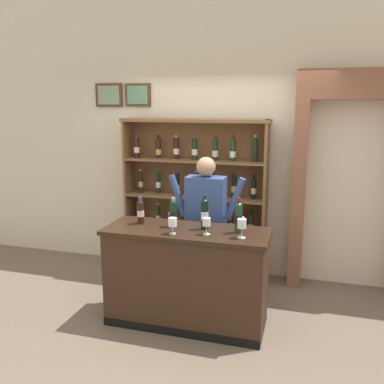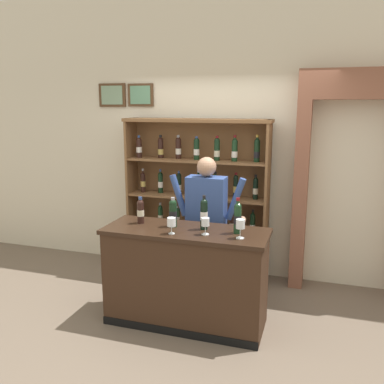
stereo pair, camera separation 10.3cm
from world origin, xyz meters
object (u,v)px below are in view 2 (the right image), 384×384
object	(u,v)px
wine_glass_spare	(205,223)
tasting_counter	(186,277)
wine_glass_left	(240,225)
shopkeeper	(206,213)
wine_glass_right	(171,223)
wine_shelf	(197,194)
tasting_bottle_rosso	(204,213)
tasting_bottle_riserva	(238,217)
tasting_bottle_chianti	(173,212)
tasting_bottle_bianco	(141,211)

from	to	relation	value
wine_glass_spare	tasting_counter	bearing A→B (deg)	156.73
wine_glass_left	wine_glass_spare	size ratio (longest dim) A/B	1.11
shopkeeper	wine_glass_right	distance (m)	0.78
tasting_counter	wine_glass_spare	world-z (taller)	wine_glass_spare
wine_glass_left	wine_shelf	bearing A→B (deg)	121.29
wine_shelf	tasting_bottle_rosso	size ratio (longest dim) A/B	5.94
shopkeeper	wine_glass_spare	world-z (taller)	shopkeeper
tasting_bottle_riserva	wine_glass_spare	size ratio (longest dim) A/B	2.13
shopkeeper	tasting_bottle_riserva	bearing A→B (deg)	-50.78
tasting_bottle_rosso	tasting_bottle_riserva	bearing A→B (deg)	-3.93
wine_shelf	wine_glass_left	size ratio (longest dim) A/B	11.21
shopkeeper	tasting_bottle_chianti	world-z (taller)	shopkeeper
wine_shelf	wine_glass_left	world-z (taller)	wine_shelf
tasting_bottle_bianco	tasting_bottle_chianti	distance (m)	0.35
shopkeeper	tasting_bottle_chianti	size ratio (longest dim) A/B	5.46
tasting_bottle_bianco	wine_glass_spare	distance (m)	0.74
tasting_counter	wine_glass_right	world-z (taller)	wine_glass_right
tasting_counter	tasting_bottle_rosso	bearing A→B (deg)	19.24
wine_shelf	tasting_counter	xyz separation A→B (m)	(0.25, -1.21, -0.56)
shopkeeper	tasting_bottle_chianti	xyz separation A→B (m)	(-0.19, -0.54, 0.13)
tasting_bottle_riserva	wine_glass_left	world-z (taller)	tasting_bottle_riserva
shopkeeper	tasting_bottle_bianco	size ratio (longest dim) A/B	5.89
tasting_bottle_bianco	wine_glass_spare	xyz separation A→B (m)	(0.72, -0.16, -0.02)
tasting_bottle_bianco	wine_glass_left	bearing A→B (deg)	-9.37
tasting_counter	tasting_bottle_rosso	xyz separation A→B (m)	(0.17, 0.06, 0.64)
shopkeeper	wine_glass_left	bearing A→B (deg)	-53.95
shopkeeper	wine_glass_spare	size ratio (longest dim) A/B	10.07
tasting_bottle_riserva	tasting_bottle_bianco	bearing A→B (deg)	178.26
shopkeeper	tasting_bottle_rosso	bearing A→B (deg)	-76.70
wine_shelf	shopkeeper	bearing A→B (deg)	-64.77
tasting_bottle_bianco	tasting_bottle_rosso	bearing A→B (deg)	-0.65
wine_shelf	tasting_bottle_chianti	distance (m)	1.17
tasting_bottle_riserva	wine_glass_left	bearing A→B (deg)	-69.08
tasting_bottle_rosso	wine_glass_right	bearing A→B (deg)	-137.55
wine_shelf	wine_glass_right	xyz separation A→B (m)	(0.17, -1.38, 0.03)
wine_shelf	tasting_bottle_riserva	xyz separation A→B (m)	(0.75, -1.18, 0.08)
wine_shelf	tasting_bottle_rosso	distance (m)	1.23
shopkeeper	tasting_counter	bearing A→B (deg)	-93.76
tasting_bottle_rosso	tasting_bottle_riserva	size ratio (longest dim) A/B	0.99
tasting_counter	wine_glass_spare	size ratio (longest dim) A/B	10.01
shopkeeper	tasting_bottle_riserva	xyz separation A→B (m)	(0.46, -0.56, 0.14)
shopkeeper	tasting_bottle_chianti	distance (m)	0.59
shopkeeper	wine_glass_spare	xyz separation A→B (m)	(0.18, -0.69, 0.09)
wine_shelf	tasting_bottle_riserva	distance (m)	1.40
wine_glass_spare	tasting_bottle_chianti	bearing A→B (deg)	158.15
tasting_bottle_chianti	wine_glass_spare	size ratio (longest dim) A/B	1.84
tasting_bottle_rosso	wine_glass_left	xyz separation A→B (m)	(0.38, -0.17, -0.03)
tasting_bottle_bianco	tasting_bottle_chianti	bearing A→B (deg)	-2.11
wine_glass_left	tasting_bottle_bianco	bearing A→B (deg)	170.63
shopkeeper	wine_glass_left	distance (m)	0.88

